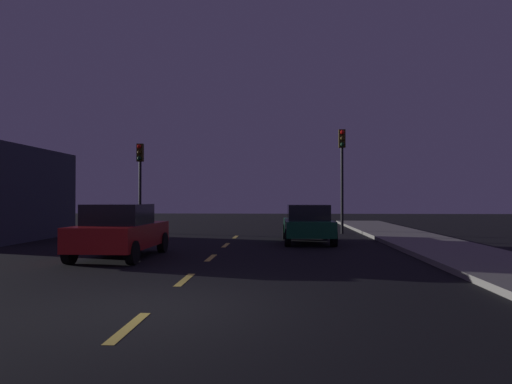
{
  "coord_description": "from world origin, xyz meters",
  "views": [
    {
      "loc": [
        2.07,
        -7.63,
        1.75
      ],
      "look_at": [
        0.87,
        15.1,
        2.05
      ],
      "focal_mm": 33.73,
      "sensor_mm": 36.0,
      "label": 1
    }
  ],
  "objects_px": {
    "car_stopped_ahead": "(308,224)",
    "car_adjacent_lane": "(120,231)",
    "traffic_signal_right": "(342,161)",
    "traffic_signal_left": "(140,170)"
  },
  "relations": [
    {
      "from": "traffic_signal_left",
      "to": "car_adjacent_lane",
      "type": "xyz_separation_m",
      "value": [
        2.4,
        -10.0,
        -2.39
      ]
    },
    {
      "from": "traffic_signal_left",
      "to": "traffic_signal_right",
      "type": "xyz_separation_m",
      "value": [
        10.13,
        0.0,
        0.42
      ]
    },
    {
      "from": "traffic_signal_right",
      "to": "car_stopped_ahead",
      "type": "bearing_deg",
      "value": -111.78
    },
    {
      "from": "traffic_signal_left",
      "to": "traffic_signal_right",
      "type": "bearing_deg",
      "value": 0.01
    },
    {
      "from": "traffic_signal_left",
      "to": "car_stopped_ahead",
      "type": "xyz_separation_m",
      "value": [
        8.17,
        -4.91,
        -2.42
      ]
    },
    {
      "from": "traffic_signal_right",
      "to": "car_adjacent_lane",
      "type": "xyz_separation_m",
      "value": [
        -7.73,
        -10.0,
        -2.8
      ]
    },
    {
      "from": "car_stopped_ahead",
      "to": "car_adjacent_lane",
      "type": "bearing_deg",
      "value": -138.58
    },
    {
      "from": "traffic_signal_right",
      "to": "traffic_signal_left",
      "type": "bearing_deg",
      "value": -179.99
    },
    {
      "from": "traffic_signal_left",
      "to": "car_adjacent_lane",
      "type": "distance_m",
      "value": 10.56
    },
    {
      "from": "car_adjacent_lane",
      "to": "traffic_signal_left",
      "type": "bearing_deg",
      "value": 103.49
    }
  ]
}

